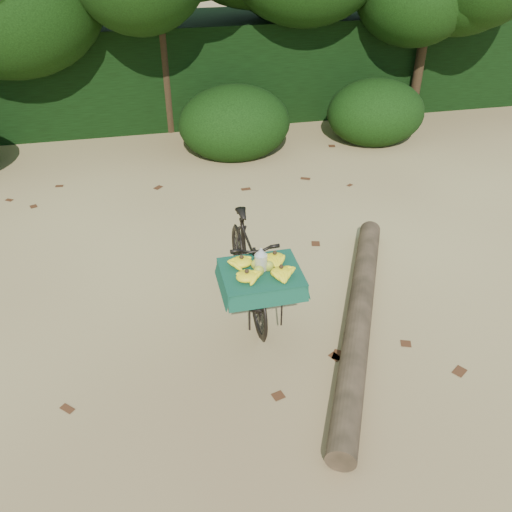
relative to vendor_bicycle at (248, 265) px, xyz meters
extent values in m
plane|color=tan|center=(-0.91, -0.22, -0.52)|extent=(80.00, 80.00, 0.00)
imported|color=black|center=(0.00, 0.02, -0.01)|extent=(0.50, 1.69, 1.01)
cube|color=black|center=(0.01, -0.58, 0.31)|extent=(0.37, 0.45, 0.03)
cube|color=#155039|center=(0.01, -0.58, 0.33)|extent=(0.74, 0.62, 0.01)
ellipsoid|color=#9BA227|center=(0.08, -0.58, 0.38)|extent=(0.10, 0.08, 0.11)
ellipsoid|color=#9BA227|center=(-0.03, -0.53, 0.38)|extent=(0.10, 0.08, 0.11)
ellipsoid|color=#9BA227|center=(-0.03, -0.63, 0.38)|extent=(0.10, 0.08, 0.11)
cylinder|color=#EAE5C6|center=(0.01, -0.57, 0.43)|extent=(0.12, 0.12, 0.15)
cylinder|color=brown|center=(1.04, -0.58, -0.39)|extent=(1.73, 3.25, 0.25)
cube|color=black|center=(-0.91, 6.08, 0.38)|extent=(26.00, 1.80, 1.80)
camera|label=1|loc=(-0.87, -4.48, 3.23)|focal=38.00mm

